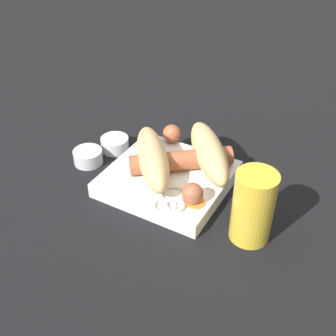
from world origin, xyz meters
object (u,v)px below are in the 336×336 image
Objects in this scene: bread_roll at (181,155)px; condiment_cup_near at (115,145)px; sausage at (181,161)px; food_tray at (168,179)px; condiment_cup_far at (88,157)px; drink_glass at (253,207)px.

condiment_cup_near is (-0.16, 0.02, -0.04)m from bread_roll.
bread_roll reaches higher than sausage.
food_tray is at bearing -119.97° from bread_roll.
condiment_cup_far is at bearing -168.09° from bread_roll.
sausage is 0.17m from drink_glass.
condiment_cup_far is at bearing -107.33° from condiment_cup_near.
condiment_cup_near is at bearing 171.39° from sausage.
bread_roll is at bearing -8.21° from condiment_cup_near.
sausage is at bearing -50.66° from bread_roll.
drink_glass reaches higher than sausage.
sausage is 0.16m from condiment_cup_near.
drink_glass is (0.17, -0.05, 0.04)m from food_tray.
condiment_cup_far is at bearing -168.56° from sausage.
bread_roll is at bearing 129.34° from sausage.
food_tray is 0.04m from sausage.
drink_glass is (0.15, -0.07, 0.00)m from bread_roll.
condiment_cup_far is (-0.18, -0.04, -0.04)m from bread_roll.
bread_roll is (0.01, 0.02, 0.04)m from food_tray.
condiment_cup_far is 0.34m from drink_glass.
drink_glass is at bearing -23.76° from sausage.
condiment_cup_near and condiment_cup_far have the same top height.
food_tray is at bearing -17.33° from condiment_cup_near.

